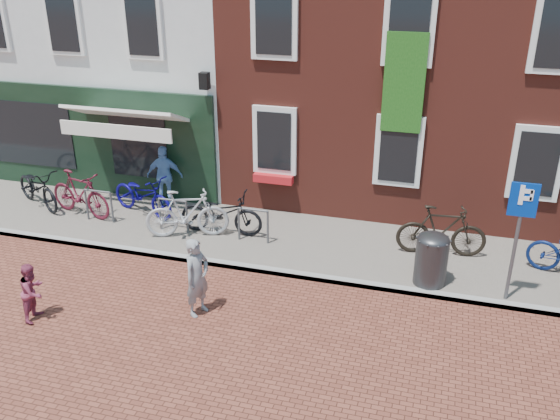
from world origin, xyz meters
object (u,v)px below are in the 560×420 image
(parking_sign, at_px, (519,222))
(bicycle_1, at_px, (80,194))
(bicycle_5, at_px, (442,231))
(litter_bin, at_px, (432,256))
(boy, at_px, (33,291))
(bicycle_4, at_px, (221,213))
(bicycle_0, at_px, (38,187))
(cafe_person, at_px, (165,176))
(woman, at_px, (197,277))
(bicycle_2, at_px, (143,195))
(bicycle_3, at_px, (187,214))

(parking_sign, relative_size, bicycle_1, 1.25)
(bicycle_1, relative_size, bicycle_5, 1.00)
(litter_bin, relative_size, boy, 1.05)
(boy, height_order, bicycle_1, bicycle_1)
(litter_bin, height_order, bicycle_1, litter_bin)
(bicycle_1, relative_size, bicycle_4, 0.97)
(litter_bin, xyz_separation_m, bicycle_0, (-10.05, 1.15, -0.09))
(cafe_person, distance_m, bicycle_5, 7.09)
(woman, xyz_separation_m, bicycle_1, (-4.52, 3.11, -0.09))
(bicycle_0, relative_size, bicycle_2, 1.00)
(bicycle_4, bearing_deg, bicycle_3, 116.11)
(boy, bearing_deg, woman, -76.18)
(woman, xyz_separation_m, bicycle_5, (4.28, 3.44, -0.09))
(bicycle_3, height_order, bicycle_4, bicycle_3)
(bicycle_4, distance_m, bicycle_5, 5.03)
(parking_sign, xyz_separation_m, bicycle_4, (-6.35, 1.17, -1.13))
(woman, distance_m, bicycle_2, 4.71)
(bicycle_5, bearing_deg, litter_bin, 166.69)
(cafe_person, height_order, bicycle_5, cafe_person)
(bicycle_2, bearing_deg, litter_bin, -82.30)
(parking_sign, height_order, woman, parking_sign)
(cafe_person, height_order, bicycle_4, cafe_person)
(boy, xyz_separation_m, bicycle_5, (7.14, 4.43, 0.11))
(parking_sign, bearing_deg, bicycle_4, 169.55)
(cafe_person, distance_m, bicycle_3, 2.06)
(bicycle_1, bearing_deg, parking_sign, -82.79)
(woman, height_order, bicycle_5, woman)
(litter_bin, bearing_deg, cafe_person, 162.57)
(litter_bin, relative_size, bicycle_1, 0.61)
(bicycle_0, height_order, bicycle_5, bicycle_5)
(cafe_person, bearing_deg, bicycle_1, 23.08)
(bicycle_2, bearing_deg, parking_sign, -81.67)
(cafe_person, distance_m, bicycle_0, 3.33)
(parking_sign, height_order, bicycle_1, parking_sign)
(parking_sign, relative_size, bicycle_0, 1.21)
(bicycle_3, distance_m, bicycle_4, 0.80)
(litter_bin, height_order, bicycle_5, litter_bin)
(parking_sign, xyz_separation_m, bicycle_2, (-8.65, 1.65, -1.13))
(bicycle_2, bearing_deg, boy, -158.56)
(woman, xyz_separation_m, boy, (-2.86, -0.99, -0.21))
(litter_bin, distance_m, woman, 4.66)
(bicycle_5, bearing_deg, bicycle_4, 86.87)
(litter_bin, height_order, parking_sign, parking_sign)
(bicycle_5, bearing_deg, cafe_person, 76.16)
(bicycle_3, height_order, bicycle_5, same)
(bicycle_0, bearing_deg, woman, -91.23)
(bicycle_0, relative_size, bicycle_4, 1.00)
(woman, distance_m, boy, 3.03)
(parking_sign, xyz_separation_m, woman, (-5.61, -1.95, -0.98))
(litter_bin, xyz_separation_m, boy, (-6.99, -3.13, -0.15))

